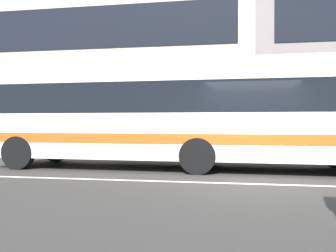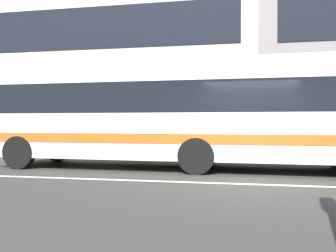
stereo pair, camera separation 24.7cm
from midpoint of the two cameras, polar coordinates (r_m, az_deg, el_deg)
name	(u,v)px [view 1 (the left image)]	position (r m, az deg, el deg)	size (l,w,h in m)	color
ground_plane	(253,184)	(8.96, 12.01, -8.58)	(160.00, 160.00, 0.00)	#36332E
lane_centre_line	(253,184)	(8.95, 12.01, -8.56)	(60.00, 0.16, 0.01)	silver
apartment_block_left	(98,62)	(25.47, -10.83, 9.49)	(19.64, 10.81, 10.71)	beige
transit_bus	(179,111)	(11.52, 1.11, 2.31)	(11.55, 2.84, 3.21)	silver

